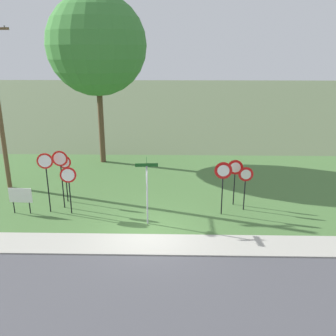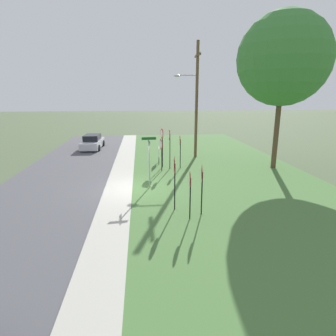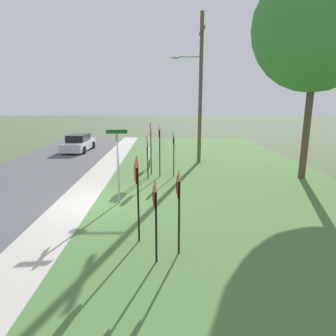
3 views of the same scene
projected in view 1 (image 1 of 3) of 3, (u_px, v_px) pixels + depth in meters
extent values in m
plane|color=#4C5B3D|center=(148.00, 235.00, 15.21)|extent=(160.00, 160.00, 0.00)
cube|color=#4C4C51|center=(135.00, 315.00, 10.65)|extent=(44.00, 6.40, 0.01)
cube|color=#ADAA9E|center=(146.00, 244.00, 14.44)|extent=(44.00, 1.60, 0.06)
cube|color=#477038|center=(156.00, 184.00, 20.91)|extent=(44.00, 12.00, 0.04)
cylinder|color=black|center=(48.00, 186.00, 16.94)|extent=(0.06, 0.06, 2.58)
cylinder|color=red|center=(45.00, 161.00, 16.52)|extent=(0.72, 0.15, 0.73)
cylinder|color=white|center=(45.00, 161.00, 16.50)|extent=(0.56, 0.11, 0.57)
cylinder|color=black|center=(66.00, 181.00, 18.19)|extent=(0.06, 0.06, 2.15)
cylinder|color=red|center=(64.00, 162.00, 17.84)|extent=(0.67, 0.08, 0.67)
cylinder|color=white|center=(64.00, 162.00, 17.82)|extent=(0.52, 0.05, 0.53)
cylinder|color=black|center=(70.00, 194.00, 16.88)|extent=(0.06, 0.06, 1.97)
cylinder|color=red|center=(68.00, 175.00, 16.55)|extent=(0.74, 0.14, 0.74)
cylinder|color=white|center=(68.00, 175.00, 16.53)|extent=(0.57, 0.10, 0.58)
cylinder|color=black|center=(62.00, 183.00, 17.40)|extent=(0.06, 0.06, 2.55)
cylinder|color=red|center=(60.00, 159.00, 16.99)|extent=(0.74, 0.03, 0.74)
cylinder|color=white|center=(60.00, 159.00, 16.97)|extent=(0.58, 0.01, 0.58)
cylinder|color=black|center=(245.00, 191.00, 17.28)|extent=(0.06, 0.06, 1.87)
cone|color=red|center=(246.00, 174.00, 16.98)|extent=(0.70, 0.09, 0.70)
cone|color=silver|center=(246.00, 174.00, 16.96)|extent=(0.47, 0.06, 0.47)
cylinder|color=black|center=(234.00, 185.00, 17.84)|extent=(0.06, 0.06, 2.02)
cone|color=red|center=(235.00, 167.00, 17.51)|extent=(0.73, 0.14, 0.74)
cone|color=white|center=(235.00, 168.00, 17.49)|extent=(0.50, 0.09, 0.50)
cylinder|color=black|center=(222.00, 192.00, 16.75)|extent=(0.06, 0.06, 2.23)
cone|color=red|center=(223.00, 171.00, 16.39)|extent=(0.80, 0.07, 0.80)
cone|color=white|center=(223.00, 171.00, 16.37)|extent=(0.54, 0.05, 0.54)
cylinder|color=#9EA0A8|center=(147.00, 196.00, 15.75)|extent=(0.07, 0.07, 2.63)
cylinder|color=#9EA0A8|center=(147.00, 166.00, 15.34)|extent=(0.09, 0.09, 0.03)
cube|color=#19511E|center=(147.00, 165.00, 15.32)|extent=(0.96, 0.10, 0.15)
cube|color=#19511E|center=(146.00, 161.00, 15.27)|extent=(0.09, 0.81, 0.15)
cylinder|color=gray|center=(4.00, 26.00, 17.77)|extent=(0.09, 0.09, 0.10)
cylinder|color=black|center=(14.00, 207.00, 17.13)|extent=(0.05, 0.05, 0.55)
cylinder|color=black|center=(30.00, 208.00, 17.07)|extent=(0.05, 0.05, 0.55)
cube|color=white|center=(20.00, 195.00, 16.90)|extent=(1.10, 0.09, 0.70)
cylinder|color=brown|center=(101.00, 118.00, 24.15)|extent=(0.36, 0.36, 6.01)
sphere|color=#3D7F38|center=(97.00, 45.00, 22.74)|extent=(6.24, 6.24, 6.24)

